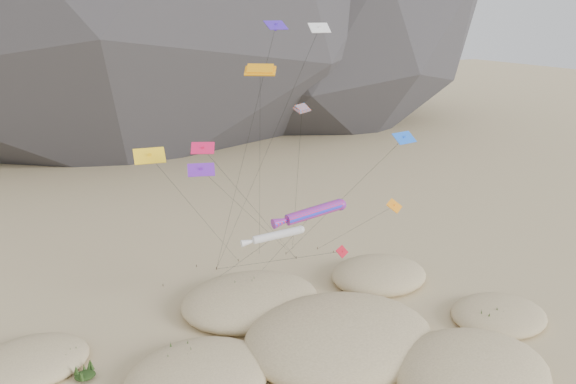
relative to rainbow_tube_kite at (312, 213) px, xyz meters
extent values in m
plane|color=#CCB789|center=(-1.46, -8.72, -11.70)|extent=(500.00, 500.00, 0.00)
ellipsoid|color=#CCB789|center=(7.94, -13.43, -10.79)|extent=(13.43, 11.42, 4.06)
ellipsoid|color=#CCB789|center=(-12.43, -3.77, -11.05)|extent=(12.18, 10.36, 2.87)
ellipsoid|color=#CCB789|center=(0.66, -4.37, -10.76)|extent=(17.87, 15.19, 4.19)
ellipsoid|color=#CCB789|center=(17.42, -7.11, -11.23)|extent=(9.85, 8.37, 2.07)
ellipsoid|color=#CCB789|center=(-3.88, 5.94, -10.98)|extent=(14.50, 12.32, 3.18)
ellipsoid|color=#CCB789|center=(11.56, 5.20, -11.04)|extent=(11.19, 9.51, 2.93)
ellipsoid|color=#CCB789|center=(-24.91, 4.50, -11.18)|extent=(9.76, 8.29, 2.29)
ellipsoid|color=black|center=(7.36, -13.21, -10.70)|extent=(3.06, 2.62, 0.92)
ellipsoid|color=black|center=(-13.20, -1.41, -10.90)|extent=(3.06, 2.62, 0.92)
ellipsoid|color=black|center=(-10.32, -2.71, -11.00)|extent=(2.25, 1.93, 0.68)
ellipsoid|color=black|center=(0.82, -5.11, -10.60)|extent=(3.01, 2.58, 0.90)
ellipsoid|color=black|center=(3.53, -2.11, -10.70)|extent=(2.35, 2.01, 0.70)
ellipsoid|color=black|center=(-1.25, -6.58, -10.80)|extent=(2.65, 2.27, 0.80)
ellipsoid|color=black|center=(16.00, -7.95, -11.10)|extent=(2.24, 1.92, 0.67)
ellipsoid|color=black|center=(-4.14, 7.54, -10.70)|extent=(2.62, 2.24, 0.78)
ellipsoid|color=black|center=(-2.07, 4.02, -10.80)|extent=(2.72, 2.33, 0.82)
ellipsoid|color=black|center=(12.63, 5.43, -11.00)|extent=(2.63, 2.25, 0.79)
ellipsoid|color=black|center=(9.10, 3.80, -11.10)|extent=(2.01, 1.72, 0.60)
ellipsoid|color=black|center=(-22.18, 3.80, -11.20)|extent=(1.99, 1.70, 0.60)
ellipsoid|color=black|center=(-20.88, 0.61, -11.30)|extent=(1.72, 1.48, 0.52)
cylinder|color=#3F2D1E|center=(-4.24, 15.89, -11.55)|extent=(0.08, 0.08, 0.30)
cylinder|color=#3F2D1E|center=(-1.08, 16.91, -11.55)|extent=(0.08, 0.08, 0.30)
cylinder|color=#3F2D1E|center=(5.10, 16.23, -11.55)|extent=(0.08, 0.08, 0.30)
cylinder|color=#3F2D1E|center=(5.68, 14.51, -11.55)|extent=(0.08, 0.08, 0.30)
cylinder|color=#3F2D1E|center=(10.71, 14.01, -11.55)|extent=(0.08, 0.08, 0.30)
cylinder|color=#3F2D1E|center=(-6.18, 17.58, -11.55)|extent=(0.08, 0.08, 0.30)
cylinder|color=#3F2D1E|center=(9.45, 15.90, -11.55)|extent=(0.08, 0.08, 0.30)
cylinder|color=#3F2D1E|center=(-11.01, 14.37, -11.55)|extent=(0.08, 0.08, 0.30)
cylinder|color=#F61934|center=(0.27, 0.01, 0.03)|extent=(5.83, 1.35, 1.64)
sphere|color=#F61934|center=(3.12, 0.16, 0.26)|extent=(1.10, 1.10, 1.10)
cone|color=#F61934|center=(-2.87, -0.16, -0.25)|extent=(2.41, 1.06, 1.17)
cylinder|color=black|center=(0.03, 6.29, -5.83)|extent=(0.49, 12.59, 11.75)
cylinder|color=silver|center=(-2.30, 2.62, -2.74)|extent=(4.90, 1.03, 1.11)
sphere|color=silver|center=(0.10, 2.49, -2.55)|extent=(0.81, 0.81, 0.81)
cone|color=silver|center=(-4.95, 2.77, -2.99)|extent=(2.01, 0.80, 0.83)
cylinder|color=black|center=(-4.31, 7.58, -7.22)|extent=(4.04, 9.94, 8.97)
cube|color=orange|center=(-2.14, 6.59, 12.26)|extent=(3.08, 2.51, 0.85)
cube|color=orange|center=(-2.14, 6.59, 12.48)|extent=(2.57, 2.06, 0.83)
cylinder|color=black|center=(0.01, 12.25, 0.28)|extent=(4.33, 11.35, 23.97)
cube|color=#E64518|center=(1.66, 5.39, 8.58)|extent=(2.24, 1.87, 0.59)
cube|color=#E64518|center=(1.66, 5.39, 8.77)|extent=(1.88, 1.54, 0.58)
cylinder|color=black|center=(4.12, 11.39, -1.56)|extent=(4.94, 12.02, 20.29)
cube|color=#671FB5|center=(-9.38, 2.93, 4.48)|extent=(2.56, 1.78, 0.88)
cube|color=#671FB5|center=(-9.38, 2.93, 4.33)|extent=(0.34, 0.32, 0.79)
cylinder|color=black|center=(-1.85, 8.72, -3.58)|extent=(15.09, 11.60, 16.15)
cube|color=silver|center=(4.94, 8.16, 16.00)|extent=(2.16, 1.06, 0.93)
cube|color=silver|center=(4.94, 8.16, 15.85)|extent=(0.26, 0.33, 0.71)
cylinder|color=black|center=(0.35, 12.02, 2.18)|extent=(9.22, 7.77, 27.66)
cube|color=red|center=(2.74, -1.00, -3.98)|extent=(1.66, 1.50, 0.69)
cube|color=red|center=(2.74, -1.00, -4.13)|extent=(0.30, 0.31, 0.51)
cylinder|color=black|center=(-0.75, 7.45, -7.81)|extent=(7.00, 16.91, 7.69)
cube|color=blue|center=(10.90, 1.30, 5.71)|extent=(2.56, 1.62, 0.94)
cube|color=blue|center=(10.90, 1.30, 5.56)|extent=(0.33, 0.33, 0.81)
cylinder|color=black|center=(8.00, 8.77, -2.97)|extent=(5.83, 14.96, 17.37)
cube|color=orange|center=(9.57, 0.47, -0.91)|extent=(2.45, 2.34, 0.79)
cube|color=orange|center=(9.57, 0.47, -1.06)|extent=(0.34, 0.33, 0.76)
cylinder|color=black|center=(9.51, 8.18, -6.28)|extent=(0.14, 15.45, 10.76)
cube|color=#DA1449|center=(-10.66, -2.08, 7.61)|extent=(1.96, 1.48, 0.77)
cube|color=#DA1449|center=(-10.66, -2.08, 7.46)|extent=(0.30, 0.33, 0.59)
cylinder|color=black|center=(-2.49, 6.21, -2.02)|extent=(16.37, 16.62, 19.28)
cube|color=#381BA2|center=(-1.08, 5.31, 16.37)|extent=(2.24, 1.48, 0.78)
cube|color=#381BA2|center=(-1.08, 5.31, 16.22)|extent=(0.29, 0.28, 0.71)
cylinder|color=black|center=(-2.66, 10.60, 2.36)|extent=(3.18, 10.61, 28.03)
cube|color=yellow|center=(-13.91, 1.92, 6.45)|extent=(2.59, 1.45, 1.06)
cube|color=yellow|center=(-13.91, 1.92, 6.30)|extent=(0.34, 0.39, 0.82)
cylinder|color=black|center=(-7.49, 9.42, -2.60)|extent=(12.87, 15.02, 18.12)
camera|label=1|loc=(-22.89, -42.48, 17.50)|focal=35.00mm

